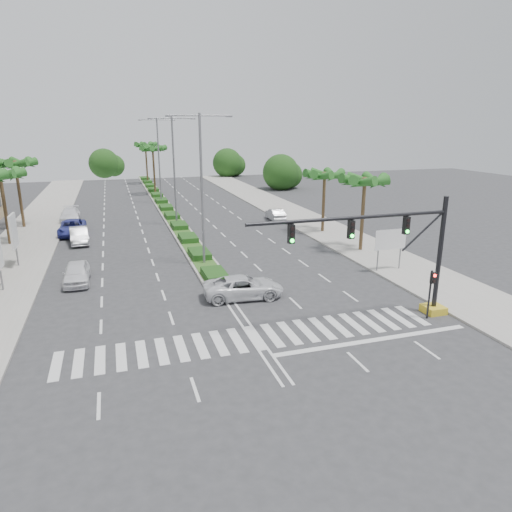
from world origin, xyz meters
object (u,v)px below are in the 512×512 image
(car_crossing, at_px, (244,287))
(car_parked_c, at_px, (72,228))
(car_parked_a, at_px, (77,273))
(car_parked_b, at_px, (79,235))
(car_parked_d, at_px, (70,215))
(car_right, at_px, (275,215))

(car_crossing, bearing_deg, car_parked_c, 32.86)
(car_parked_a, bearing_deg, car_parked_b, 92.29)
(car_parked_d, height_order, car_right, car_parked_d)
(car_crossing, relative_size, car_right, 1.22)
(car_parked_a, distance_m, car_right, 27.39)
(car_parked_c, height_order, car_parked_d, car_parked_c)
(car_parked_b, relative_size, car_right, 1.08)
(car_parked_c, bearing_deg, car_parked_d, 96.31)
(car_parked_b, height_order, car_crossing, car_parked_b)
(car_right, bearing_deg, car_parked_c, 5.87)
(car_parked_d, xyz_separation_m, car_right, (23.60, -6.94, -0.05))
(car_parked_a, relative_size, car_parked_b, 0.95)
(car_parked_c, relative_size, car_right, 1.28)
(car_parked_d, distance_m, car_right, 24.60)
(car_parked_b, height_order, car_right, car_parked_b)
(car_parked_a, height_order, car_right, car_parked_a)
(car_parked_a, relative_size, car_crossing, 0.84)
(car_parked_a, distance_m, car_crossing, 12.58)
(car_parked_a, distance_m, car_parked_d, 23.99)
(car_parked_b, distance_m, car_right, 22.48)
(car_parked_c, bearing_deg, car_crossing, -61.22)
(car_parked_c, height_order, car_right, car_parked_c)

